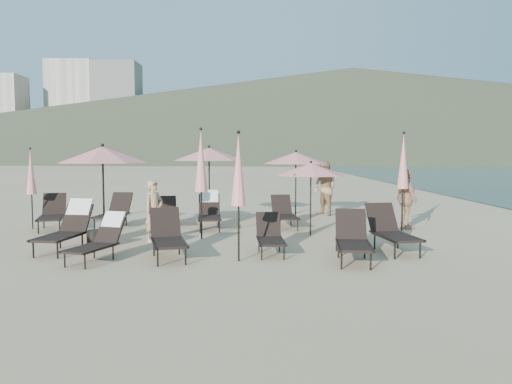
{
  "coord_description": "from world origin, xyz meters",
  "views": [
    {
      "loc": [
        0.02,
        -10.69,
        2.19
      ],
      "look_at": [
        0.04,
        3.5,
        1.1
      ],
      "focal_mm": 35.0,
      "sensor_mm": 36.0,
      "label": 1
    }
  ],
  "objects_px": {
    "lounger_7": "(114,211)",
    "umbrella_closed_1": "(403,162)",
    "beachgoer_b": "(325,188)",
    "beachgoer_c": "(407,199)",
    "lounger_2": "(168,236)",
    "side_table_0": "(96,239)",
    "side_table_1": "(344,240)",
    "umbrella_closed_0": "(238,171)",
    "lounger_5": "(391,230)",
    "lounger_3": "(270,236)",
    "umbrella_open_0": "(103,155)",
    "umbrella_open_1": "(311,169)",
    "lounger_10": "(284,213)",
    "lounger_6": "(52,213)",
    "umbrella_open_3": "(296,158)",
    "lounger_1": "(99,238)",
    "lounger_4": "(353,238)",
    "umbrella_closed_3": "(201,162)",
    "lounger_0": "(67,227)",
    "umbrella_open_2": "(209,154)",
    "beachgoer_a": "(154,211)",
    "lounger_9": "(209,211)",
    "umbrella_closed_2": "(31,172)",
    "lounger_8": "(168,212)"
  },
  "relations": [
    {
      "from": "umbrella_closed_0",
      "to": "umbrella_closed_1",
      "type": "bearing_deg",
      "value": 41.42
    },
    {
      "from": "lounger_2",
      "to": "lounger_9",
      "type": "xyz_separation_m",
      "value": [
        0.5,
        4.17,
        0.05
      ]
    },
    {
      "from": "lounger_7",
      "to": "umbrella_closed_1",
      "type": "xyz_separation_m",
      "value": [
        8.42,
        -0.9,
        1.5
      ]
    },
    {
      "from": "beachgoer_b",
      "to": "beachgoer_c",
      "type": "relative_size",
      "value": 1.11
    },
    {
      "from": "umbrella_open_2",
      "to": "lounger_9",
      "type": "bearing_deg",
      "value": -84.73
    },
    {
      "from": "side_table_1",
      "to": "beachgoer_a",
      "type": "bearing_deg",
      "value": 165.28
    },
    {
      "from": "lounger_2",
      "to": "side_table_0",
      "type": "bearing_deg",
      "value": 134.91
    },
    {
      "from": "lounger_3",
      "to": "umbrella_open_0",
      "type": "xyz_separation_m",
      "value": [
        -4.17,
        1.75,
        1.77
      ]
    },
    {
      "from": "side_table_0",
      "to": "lounger_8",
      "type": "bearing_deg",
      "value": 74.25
    },
    {
      "from": "umbrella_open_0",
      "to": "lounger_5",
      "type": "bearing_deg",
      "value": -12.26
    },
    {
      "from": "lounger_7",
      "to": "lounger_3",
      "type": "bearing_deg",
      "value": -35.19
    },
    {
      "from": "lounger_8",
      "to": "umbrella_open_3",
      "type": "relative_size",
      "value": 0.69
    },
    {
      "from": "umbrella_open_0",
      "to": "lounger_7",
      "type": "bearing_deg",
      "value": 99.86
    },
    {
      "from": "umbrella_closed_0",
      "to": "beachgoer_c",
      "type": "relative_size",
      "value": 1.53
    },
    {
      "from": "umbrella_open_2",
      "to": "beachgoer_a",
      "type": "height_order",
      "value": "umbrella_open_2"
    },
    {
      "from": "beachgoer_c",
      "to": "umbrella_closed_1",
      "type": "bearing_deg",
      "value": 136.08
    },
    {
      "from": "umbrella_closed_3",
      "to": "lounger_0",
      "type": "bearing_deg",
      "value": -153.22
    },
    {
      "from": "side_table_1",
      "to": "lounger_0",
      "type": "bearing_deg",
      "value": 179.18
    },
    {
      "from": "beachgoer_b",
      "to": "beachgoer_c",
      "type": "height_order",
      "value": "beachgoer_b"
    },
    {
      "from": "lounger_1",
      "to": "lounger_8",
      "type": "xyz_separation_m",
      "value": [
        0.54,
        4.95,
        -0.05
      ]
    },
    {
      "from": "lounger_6",
      "to": "umbrella_open_3",
      "type": "distance_m",
      "value": 7.78
    },
    {
      "from": "lounger_5",
      "to": "beachgoer_b",
      "type": "bearing_deg",
      "value": 87.13
    },
    {
      "from": "lounger_3",
      "to": "lounger_5",
      "type": "height_order",
      "value": "lounger_5"
    },
    {
      "from": "umbrella_open_2",
      "to": "lounger_5",
      "type": "bearing_deg",
      "value": -48.01
    },
    {
      "from": "umbrella_closed_1",
      "to": "umbrella_open_1",
      "type": "bearing_deg",
      "value": -164.17
    },
    {
      "from": "lounger_3",
      "to": "beachgoer_b",
      "type": "distance_m",
      "value": 7.13
    },
    {
      "from": "side_table_1",
      "to": "beachgoer_c",
      "type": "relative_size",
      "value": 0.28
    },
    {
      "from": "lounger_5",
      "to": "side_table_0",
      "type": "distance_m",
      "value": 6.77
    },
    {
      "from": "umbrella_open_3",
      "to": "beachgoer_a",
      "type": "relative_size",
      "value": 1.5
    },
    {
      "from": "lounger_2",
      "to": "lounger_5",
      "type": "height_order",
      "value": "lounger_5"
    },
    {
      "from": "umbrella_open_1",
      "to": "beachgoer_b",
      "type": "height_order",
      "value": "umbrella_open_1"
    },
    {
      "from": "lounger_3",
      "to": "umbrella_closed_3",
      "type": "distance_m",
      "value": 2.98
    },
    {
      "from": "lounger_0",
      "to": "lounger_1",
      "type": "height_order",
      "value": "lounger_0"
    },
    {
      "from": "umbrella_open_1",
      "to": "umbrella_closed_1",
      "type": "height_order",
      "value": "umbrella_closed_1"
    },
    {
      "from": "lounger_7",
      "to": "lounger_10",
      "type": "bearing_deg",
      "value": 4.78
    },
    {
      "from": "umbrella_closed_2",
      "to": "lounger_3",
      "type": "bearing_deg",
      "value": -27.69
    },
    {
      "from": "umbrella_open_3",
      "to": "side_table_0",
      "type": "xyz_separation_m",
      "value": [
        -5.05,
        -5.23,
        -1.84
      ]
    },
    {
      "from": "lounger_0",
      "to": "side_table_1",
      "type": "height_order",
      "value": "lounger_0"
    },
    {
      "from": "lounger_3",
      "to": "umbrella_open_1",
      "type": "xyz_separation_m",
      "value": [
        1.16,
        2.43,
        1.38
      ]
    },
    {
      "from": "lounger_1",
      "to": "lounger_4",
      "type": "distance_m",
      "value": 5.21
    },
    {
      "from": "lounger_3",
      "to": "lounger_5",
      "type": "distance_m",
      "value": 2.75
    },
    {
      "from": "lounger_10",
      "to": "umbrella_closed_0",
      "type": "distance_m",
      "value": 5.07
    },
    {
      "from": "umbrella_closed_3",
      "to": "beachgoer_b",
      "type": "bearing_deg",
      "value": 52.01
    },
    {
      "from": "lounger_3",
      "to": "beachgoer_c",
      "type": "relative_size",
      "value": 0.87
    },
    {
      "from": "umbrella_closed_0",
      "to": "lounger_3",
      "type": "bearing_deg",
      "value": 49.69
    },
    {
      "from": "umbrella_open_2",
      "to": "beachgoer_a",
      "type": "bearing_deg",
      "value": -105.1
    },
    {
      "from": "umbrella_closed_0",
      "to": "side_table_1",
      "type": "distance_m",
      "value": 3.05
    },
    {
      "from": "lounger_7",
      "to": "side_table_1",
      "type": "xyz_separation_m",
      "value": [
        6.27,
        -3.79,
        -0.22
      ]
    },
    {
      "from": "lounger_0",
      "to": "umbrella_closed_1",
      "type": "height_order",
      "value": "umbrella_closed_1"
    },
    {
      "from": "umbrella_closed_1",
      "to": "lounger_3",
      "type": "bearing_deg",
      "value": -140.27
    }
  ]
}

